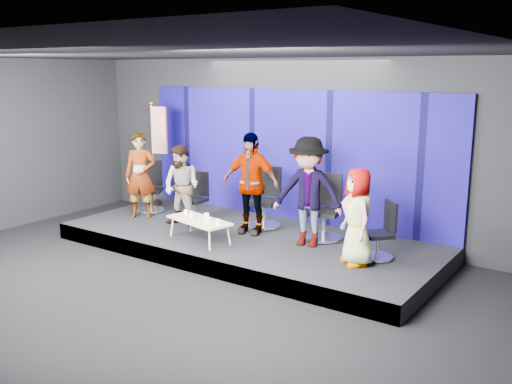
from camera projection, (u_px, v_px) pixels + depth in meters
ground at (151, 293)px, 8.55m from camera, size 10.00×10.00×0.00m
room_walls at (144, 131)px, 8.04m from camera, size 10.02×8.02×3.51m
riser at (248, 242)px, 10.53m from camera, size 7.00×3.00×0.30m
backdrop at (290, 155)px, 11.39m from camera, size 7.00×0.08×2.60m
chair_a at (151, 195)px, 12.15m from camera, size 0.83×0.83×1.07m
panelist_a at (140, 176)px, 11.56m from camera, size 0.76×0.69×1.73m
chair_b at (196, 205)px, 11.44m from camera, size 0.58×0.58×0.98m
panelist_b at (182, 186)px, 10.89m from camera, size 0.80×0.65×1.58m
chair_c at (265, 207)px, 10.96m from camera, size 0.75×0.75×1.16m
panelist_c at (250, 183)px, 10.43m from camera, size 1.16×0.63×1.88m
chair_d at (325, 218)px, 10.16m from camera, size 0.77×0.77×1.16m
panelist_d at (308, 192)px, 9.68m from camera, size 1.33×0.93×1.89m
chair_e at (380, 240)px, 9.11m from camera, size 0.75×0.75×0.94m
panelist_e at (358, 217)px, 8.76m from camera, size 0.88×0.86×1.52m
coffee_table at (199, 221)px, 10.06m from camera, size 1.35×0.80×0.39m
mug_a at (186, 212)px, 10.40m from camera, size 0.07×0.07×0.09m
mug_b at (192, 216)px, 10.13m from camera, size 0.08×0.08×0.09m
mug_c at (207, 216)px, 10.06m from camera, size 0.09×0.09×0.11m
mug_d at (208, 220)px, 9.82m from camera, size 0.07×0.07×0.09m
mug_e at (218, 222)px, 9.73m from camera, size 0.08×0.08×0.09m
flag_stand at (157, 151)px, 12.46m from camera, size 0.53×0.31×2.32m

